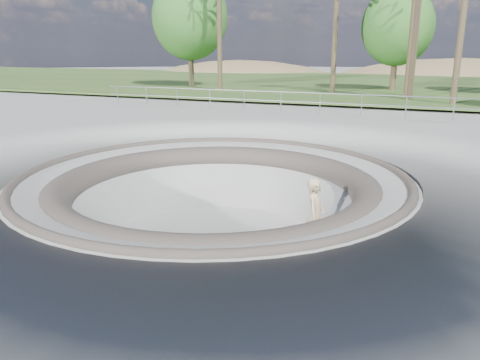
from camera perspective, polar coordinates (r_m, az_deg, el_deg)
The scene contains 9 objects.
ground at distance 12.40m, azimuth -3.21°, elevation 0.58°, with size 180.00×180.00×0.00m, color #9B9C97.
skate_bowl at distance 12.99m, azimuth -3.09°, elevation -7.24°, with size 14.00×14.00×4.10m.
grass_strip at distance 45.18m, azimuth 16.22°, elevation 11.18°, with size 180.00×36.00×0.12m.
distant_hills at distance 68.72m, azimuth 21.25°, elevation 5.96°, with size 103.20×45.00×28.60m.
safety_railing at distance 23.50m, azimuth 9.73°, elevation 9.22°, with size 25.00×0.06×1.03m.
skateboard at distance 12.39m, azimuth 8.91°, elevation -8.64°, with size 0.76×0.46×0.08m.
skater at distance 12.03m, azimuth 9.10°, elevation -4.33°, with size 0.71×0.47×1.95m, color #D4B489.
bushy_tree_left at distance 40.15m, azimuth -6.14°, elevation 19.11°, with size 6.22×5.65×8.97m.
bushy_tree_mid at distance 38.06m, azimuth 18.65°, elevation 17.31°, with size 5.25×4.78×7.58m.
Camera 1 is at (5.24, -10.77, 3.20)m, focal length 35.00 mm.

